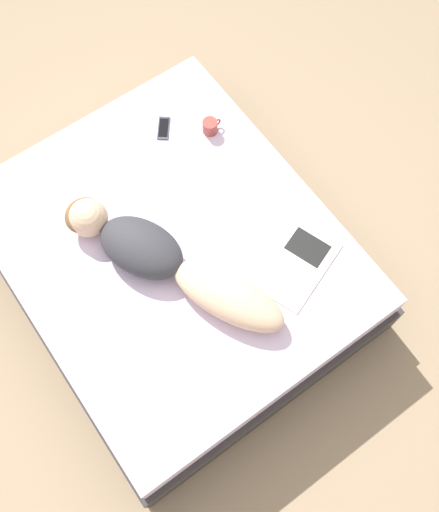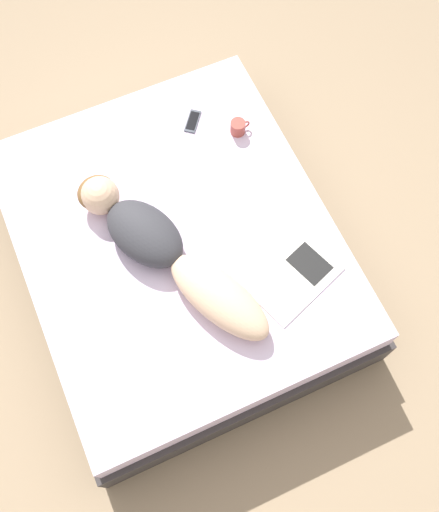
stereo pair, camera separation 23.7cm
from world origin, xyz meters
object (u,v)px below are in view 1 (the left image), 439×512
(person, at_px, (162,259))
(open_magazine, at_px, (297,264))
(cell_phone, at_px, (164,128))
(coffee_mug, at_px, (210,126))

(person, xyz_separation_m, open_magazine, (0.58, -0.40, -0.09))
(open_magazine, distance_m, cell_phone, 1.12)
(cell_phone, bearing_deg, person, -85.33)
(person, relative_size, coffee_mug, 10.71)
(person, xyz_separation_m, cell_phone, (0.48, 0.72, -0.09))
(open_magazine, bearing_deg, coffee_mug, 63.46)
(coffee_mug, distance_m, cell_phone, 0.28)
(open_magazine, bearing_deg, person, 125.37)
(person, bearing_deg, coffee_mug, 14.04)
(person, bearing_deg, cell_phone, 32.06)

